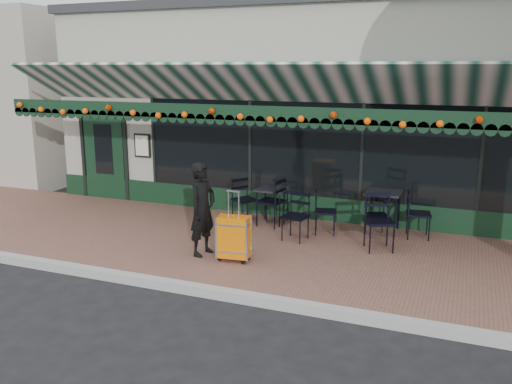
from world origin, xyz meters
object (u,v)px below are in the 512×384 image
at_px(cafe_table_b, 272,192).
at_px(chair_b_right, 325,212).
at_px(chair_a_front, 379,222).
at_px(cafe_table_a, 383,195).
at_px(chair_b_front, 295,217).
at_px(chair_b_left, 271,202).
at_px(chair_a_left, 377,216).
at_px(chair_solo, 245,200).
at_px(woman, 203,209).
at_px(chair_a_right, 419,214).
at_px(suitcase, 234,238).

xyz_separation_m(cafe_table_b, chair_b_right, (1.20, -0.32, -0.23)).
bearing_deg(chair_a_front, cafe_table_a, 72.53).
bearing_deg(chair_b_right, chair_a_front, -131.69).
bearing_deg(chair_a_front, chair_b_right, 129.05).
height_order(chair_a_front, chair_b_front, chair_a_front).
bearing_deg(chair_b_left, chair_b_front, 55.12).
distance_m(chair_a_left, chair_b_front, 1.58).
bearing_deg(chair_a_front, chair_solo, 140.86).
bearing_deg(chair_b_right, chair_b_left, 70.62).
xyz_separation_m(woman, chair_a_left, (2.59, 2.12, -0.40)).
distance_m(woman, chair_b_right, 2.55).
bearing_deg(woman, chair_a_left, -39.27).
height_order(woman, chair_b_right, woman).
bearing_deg(chair_a_left, woman, -75.33).
bearing_deg(chair_a_front, chair_b_left, 139.75).
distance_m(chair_a_front, chair_b_right, 1.26).
bearing_deg(chair_a_left, chair_b_right, -102.76).
distance_m(cafe_table_a, chair_b_left, 2.21).
xyz_separation_m(cafe_table_a, chair_a_right, (0.68, -0.16, -0.27)).
height_order(chair_a_left, chair_b_right, chair_b_right).
bearing_deg(chair_a_left, cafe_table_a, 146.01).
relative_size(woman, chair_solo, 1.79).
xyz_separation_m(cafe_table_a, chair_b_left, (-2.16, -0.42, -0.23)).
xyz_separation_m(suitcase, chair_a_left, (1.97, 2.22, 0.00)).
height_order(woman, chair_b_front, woman).
height_order(chair_b_left, chair_b_front, chair_b_left).
bearing_deg(chair_b_front, chair_solo, 156.44).
bearing_deg(chair_a_left, chair_a_right, 78.37).
distance_m(chair_b_left, chair_b_front, 1.03).
xyz_separation_m(chair_a_left, chair_b_right, (-0.95, -0.20, 0.03)).
distance_m(chair_a_front, chair_solo, 3.00).
relative_size(chair_a_front, chair_b_right, 1.17).
xyz_separation_m(woman, cafe_table_a, (2.64, 2.45, -0.07)).
bearing_deg(woman, cafe_table_a, -35.77).
bearing_deg(chair_b_front, cafe_table_a, 46.51).
xyz_separation_m(suitcase, chair_solo, (-0.75, 2.26, 0.05)).
bearing_deg(chair_b_left, chair_solo, -93.01).
bearing_deg(woman, chair_b_left, -1.99).
xyz_separation_m(woman, chair_a_front, (2.75, 1.34, -0.30)).
xyz_separation_m(cafe_table_a, chair_b_front, (-1.41, -1.13, -0.28)).
height_order(chair_a_right, chair_b_left, chair_b_left).
height_order(cafe_table_a, cafe_table_b, cafe_table_a).
relative_size(suitcase, chair_b_left, 1.20).
bearing_deg(cafe_table_b, chair_b_right, -15.02).
height_order(cafe_table_b, chair_b_left, chair_b_left).
xyz_separation_m(chair_a_left, chair_a_front, (0.17, -0.79, 0.10)).
bearing_deg(chair_b_left, chair_a_left, 101.15).
bearing_deg(chair_a_left, chair_b_front, -84.27).
distance_m(cafe_table_b, chair_b_left, 0.27).
relative_size(woman, chair_a_right, 1.75).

